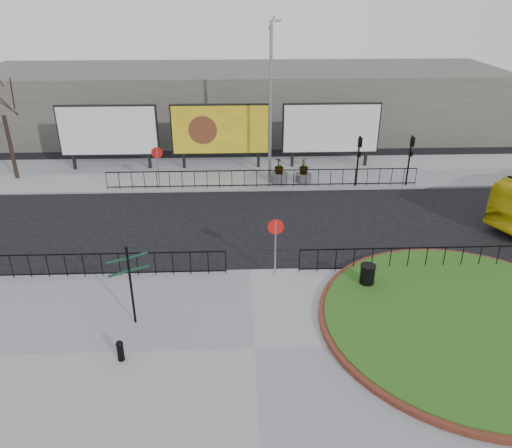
{
  "coord_description": "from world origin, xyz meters",
  "views": [
    {
      "loc": [
        -0.45,
        -17.88,
        10.84
      ],
      "look_at": [
        0.28,
        1.0,
        1.74
      ],
      "focal_mm": 35.0,
      "sensor_mm": 36.0,
      "label": 1
    }
  ],
  "objects_px": {
    "litter_bin": "(367,276)",
    "planter_b": "(279,174)",
    "planter_c": "(304,173)",
    "bollard": "(120,350)",
    "billboard_mid": "(220,130)",
    "lamp_post": "(271,100)",
    "fingerpost_sign": "(130,278)"
  },
  "relations": [
    {
      "from": "billboard_mid",
      "to": "planter_b",
      "type": "xyz_separation_m",
      "value": [
        3.5,
        -2.85,
        -1.95
      ]
    },
    {
      "from": "fingerpost_sign",
      "to": "bollard",
      "type": "relative_size",
      "value": 4.1
    },
    {
      "from": "planter_b",
      "to": "fingerpost_sign",
      "type": "bearing_deg",
      "value": -114.41
    },
    {
      "from": "billboard_mid",
      "to": "planter_b",
      "type": "relative_size",
      "value": 4.06
    },
    {
      "from": "billboard_mid",
      "to": "fingerpost_sign",
      "type": "height_order",
      "value": "billboard_mid"
    },
    {
      "from": "planter_c",
      "to": "lamp_post",
      "type": "bearing_deg",
      "value": 157.18
    },
    {
      "from": "fingerpost_sign",
      "to": "litter_bin",
      "type": "height_order",
      "value": "fingerpost_sign"
    },
    {
      "from": "lamp_post",
      "to": "bollard",
      "type": "bearing_deg",
      "value": -109.31
    },
    {
      "from": "fingerpost_sign",
      "to": "lamp_post",
      "type": "bearing_deg",
      "value": 44.14
    },
    {
      "from": "litter_bin",
      "to": "fingerpost_sign",
      "type": "bearing_deg",
      "value": -167.74
    },
    {
      "from": "fingerpost_sign",
      "to": "litter_bin",
      "type": "distance_m",
      "value": 8.94
    },
    {
      "from": "fingerpost_sign",
      "to": "planter_c",
      "type": "bearing_deg",
      "value": 36.22
    },
    {
      "from": "litter_bin",
      "to": "billboard_mid",
      "type": "bearing_deg",
      "value": 112.47
    },
    {
      "from": "litter_bin",
      "to": "planter_b",
      "type": "height_order",
      "value": "planter_b"
    },
    {
      "from": "billboard_mid",
      "to": "planter_c",
      "type": "distance_m",
      "value": 6.03
    },
    {
      "from": "litter_bin",
      "to": "planter_b",
      "type": "distance_m",
      "value": 11.92
    },
    {
      "from": "billboard_mid",
      "to": "fingerpost_sign",
      "type": "distance_m",
      "value": 16.61
    },
    {
      "from": "billboard_mid",
      "to": "bollard",
      "type": "distance_m",
      "value": 18.67
    },
    {
      "from": "bollard",
      "to": "litter_bin",
      "type": "height_order",
      "value": "litter_bin"
    },
    {
      "from": "fingerpost_sign",
      "to": "bollard",
      "type": "height_order",
      "value": "fingerpost_sign"
    },
    {
      "from": "billboard_mid",
      "to": "bollard",
      "type": "bearing_deg",
      "value": -98.46
    },
    {
      "from": "planter_b",
      "to": "litter_bin",
      "type": "bearing_deg",
      "value": -77.89
    },
    {
      "from": "bollard",
      "to": "billboard_mid",
      "type": "bearing_deg",
      "value": 81.54
    },
    {
      "from": "billboard_mid",
      "to": "lamp_post",
      "type": "xyz_separation_m",
      "value": [
        3.01,
        -1.97,
        2.23
      ]
    },
    {
      "from": "billboard_mid",
      "to": "fingerpost_sign",
      "type": "xyz_separation_m",
      "value": [
        -2.64,
        -16.38,
        -0.66
      ]
    },
    {
      "from": "planter_c",
      "to": "planter_b",
      "type": "bearing_deg",
      "value": -178.23
    },
    {
      "from": "bollard",
      "to": "planter_c",
      "type": "height_order",
      "value": "planter_c"
    },
    {
      "from": "billboard_mid",
      "to": "lamp_post",
      "type": "distance_m",
      "value": 4.23
    },
    {
      "from": "lamp_post",
      "to": "planter_b",
      "type": "distance_m",
      "value": 4.3
    },
    {
      "from": "lamp_post",
      "to": "planter_c",
      "type": "distance_m",
      "value": 4.67
    },
    {
      "from": "bollard",
      "to": "planter_c",
      "type": "xyz_separation_m",
      "value": [
        7.72,
        15.54,
        0.16
      ]
    },
    {
      "from": "fingerpost_sign",
      "to": "planter_c",
      "type": "relative_size",
      "value": 2.02
    }
  ]
}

